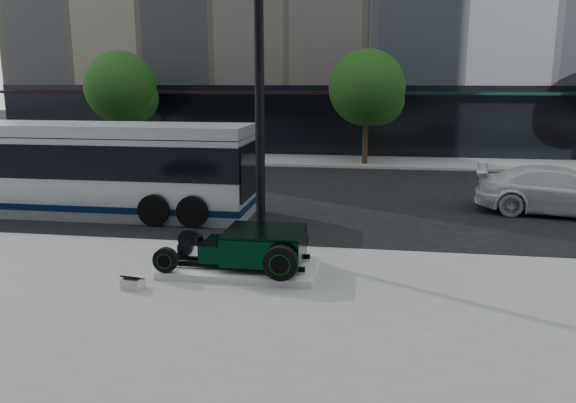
% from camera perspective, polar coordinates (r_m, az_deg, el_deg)
% --- Properties ---
extents(ground, '(120.00, 120.00, 0.00)m').
position_cam_1_polar(ground, '(16.35, 3.14, -2.99)').
color(ground, black).
rests_on(ground, ground).
extents(sidewalk_far, '(70.00, 4.00, 0.12)m').
position_cam_1_polar(sidewalk_far, '(30.03, 5.91, 4.09)').
color(sidewalk_far, gray).
rests_on(sidewalk_far, ground).
extents(street_trees, '(29.80, 3.80, 5.70)m').
position_cam_1_polar(street_trees, '(28.77, 8.29, 11.08)').
color(street_trees, black).
rests_on(street_trees, sidewalk_far).
extents(display_plinth, '(3.40, 1.80, 0.15)m').
position_cam_1_polar(display_plinth, '(12.67, -4.80, -6.66)').
color(display_plinth, silver).
rests_on(display_plinth, sidewalk_near).
extents(hot_rod, '(3.22, 2.00, 0.81)m').
position_cam_1_polar(hot_rod, '(12.44, -3.35, -4.56)').
color(hot_rod, black).
rests_on(hot_rod, display_plinth).
extents(info_plaque, '(0.43, 0.34, 0.31)m').
position_cam_1_polar(info_plaque, '(11.98, -15.52, -7.95)').
color(info_plaque, silver).
rests_on(info_plaque, sidewalk_near).
extents(lamppost, '(0.41, 0.41, 7.50)m').
position_cam_1_polar(lamppost, '(13.46, -2.89, 9.24)').
color(lamppost, black).
rests_on(lamppost, sidewalk_near).
extents(transit_bus, '(12.12, 2.88, 2.92)m').
position_cam_1_polar(transit_bus, '(19.70, -21.30, 3.22)').
color(transit_bus, silver).
rests_on(transit_bus, ground).
extents(white_sedan, '(5.58, 3.06, 1.53)m').
position_cam_1_polar(white_sedan, '(20.22, 25.97, 0.96)').
color(white_sedan, silver).
rests_on(white_sedan, ground).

